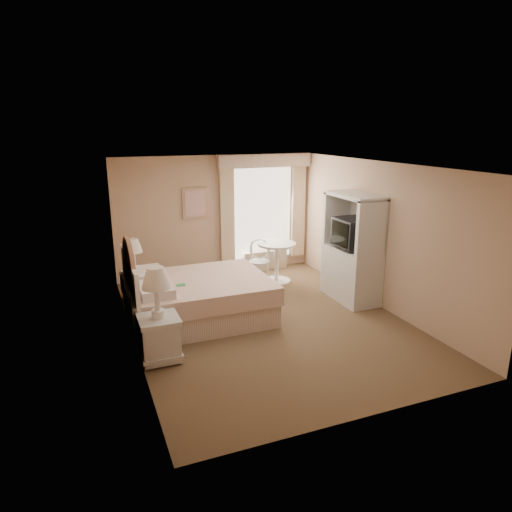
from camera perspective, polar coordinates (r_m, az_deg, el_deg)
name	(u,v)px	position (r m, az deg, el deg)	size (l,w,h in m)	color
room	(267,247)	(7.09, 1.44, 1.15)	(4.21, 5.51, 2.51)	brown
window	(264,209)	(9.86, 1.01, 5.88)	(2.05, 0.22, 2.51)	white
framed_art	(195,203)	(9.41, -7.64, 6.56)	(0.52, 0.04, 0.62)	tan
bed	(192,298)	(7.49, -8.06, -5.19)	(2.27, 1.79, 1.58)	tan
nightstand_near	(159,327)	(6.27, -12.05, -8.62)	(0.53, 0.53, 1.29)	silver
nightstand_far	(135,278)	(8.53, -14.85, -2.62)	(0.46, 0.46, 1.12)	silver
round_table	(277,256)	(9.19, 2.61, 0.00)	(0.77, 0.77, 0.81)	white
cafe_chair	(260,258)	(9.18, 0.46, -0.22)	(0.55, 0.55, 0.88)	white
armoire	(352,257)	(8.36, 11.92, -0.08)	(0.58, 1.16, 1.93)	silver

